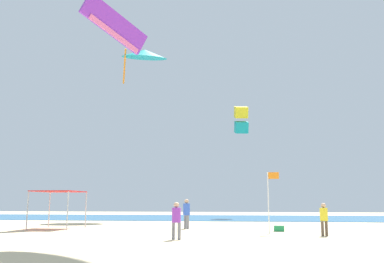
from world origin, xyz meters
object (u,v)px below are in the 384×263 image
(canopy_tent, at_px, (59,193))
(person_leftmost, at_px, (324,217))
(person_near_tent, at_px, (187,211))
(kite_delta_teal, at_px, (144,54))
(cooler_box, at_px, (279,228))
(person_central, at_px, (176,218))
(banner_flag, at_px, (270,196))
(kite_box_yellow, at_px, (241,120))
(kite_parafoil_purple, at_px, (115,25))

(canopy_tent, xyz_separation_m, person_leftmost, (15.50, -3.74, -1.26))
(person_near_tent, bearing_deg, kite_delta_teal, -13.27)
(cooler_box, distance_m, kite_delta_teal, 25.74)
(person_central, bearing_deg, banner_flag, -118.11)
(canopy_tent, relative_size, kite_box_yellow, 0.85)
(canopy_tent, distance_m, banner_flag, 13.26)
(person_leftmost, relative_size, kite_box_yellow, 0.47)
(person_near_tent, relative_size, kite_parafoil_purple, 0.37)
(person_central, distance_m, kite_parafoil_purple, 20.85)
(person_central, bearing_deg, kite_delta_teal, -54.11)
(banner_flag, distance_m, kite_box_yellow, 26.13)
(person_near_tent, relative_size, person_leftmost, 1.15)
(kite_parafoil_purple, bearing_deg, person_central, -112.46)
(person_central, bearing_deg, person_leftmost, -137.82)
(banner_flag, relative_size, cooler_box, 5.55)
(canopy_tent, relative_size, kite_delta_teal, 0.47)
(person_near_tent, xyz_separation_m, kite_delta_teal, (-6.65, 13.94, 15.57))
(cooler_box, distance_m, kite_box_yellow, 24.96)
(canopy_tent, bearing_deg, person_central, -38.03)
(banner_flag, bearing_deg, person_central, -135.11)
(person_near_tent, distance_m, cooler_box, 5.83)
(canopy_tent, distance_m, kite_parafoil_purple, 14.79)
(canopy_tent, relative_size, cooler_box, 4.95)
(person_leftmost, bearing_deg, person_central, -15.37)
(person_central, height_order, kite_delta_teal, kite_delta_teal)
(person_near_tent, bearing_deg, person_central, 147.19)
(canopy_tent, bearing_deg, cooler_box, -2.85)
(banner_flag, height_order, kite_delta_teal, kite_delta_teal)
(canopy_tent, bearing_deg, banner_flag, -11.89)
(canopy_tent, xyz_separation_m, person_central, (8.80, -6.89, -1.23))
(person_central, height_order, cooler_box, person_central)
(kite_box_yellow, bearing_deg, kite_parafoil_purple, -131.80)
(person_leftmost, xyz_separation_m, banner_flag, (-2.53, 1.00, 1.02))
(cooler_box, height_order, kite_box_yellow, kite_box_yellow)
(person_leftmost, xyz_separation_m, kite_box_yellow, (-4.66, 25.50, 9.88))
(canopy_tent, bearing_deg, kite_delta_teal, 84.88)
(canopy_tent, bearing_deg, kite_parafoil_purple, 77.18)
(person_leftmost, relative_size, cooler_box, 2.75)
(person_leftmost, distance_m, kite_box_yellow, 27.74)
(banner_flag, bearing_deg, person_near_tent, 143.26)
(person_central, xyz_separation_m, kite_parafoil_purple, (-7.50, 12.62, 14.80))
(banner_flag, xyz_separation_m, cooler_box, (0.52, 2.06, -1.76))
(cooler_box, bearing_deg, person_leftmost, -56.82)
(banner_flag, bearing_deg, kite_delta_teal, 123.37)
(banner_flag, bearing_deg, kite_box_yellow, 94.97)
(person_near_tent, height_order, kite_delta_teal, kite_delta_teal)
(person_leftmost, bearing_deg, cooler_box, -97.37)
(banner_flag, relative_size, kite_delta_teal, 0.52)
(kite_parafoil_purple, height_order, kite_delta_teal, kite_parafoil_purple)
(person_central, distance_m, kite_delta_teal, 27.89)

